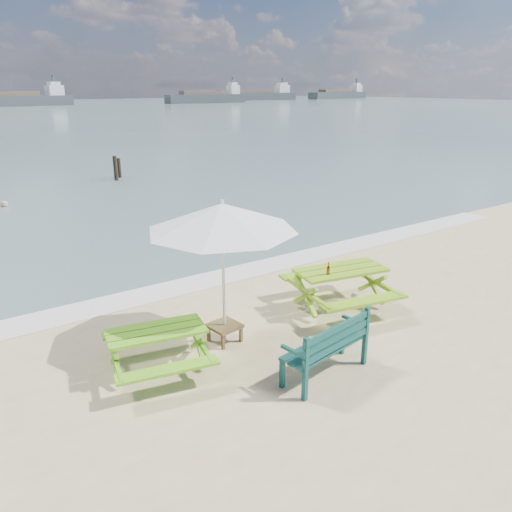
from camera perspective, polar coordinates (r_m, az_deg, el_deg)
foam_strip at (r=11.53m, az=-6.58°, el=-3.01°), size 22.00×0.90×0.01m
picnic_table_left at (r=8.10m, az=-11.19°, el=-10.62°), size 1.81×1.94×0.72m
picnic_table_right at (r=10.17m, az=9.55°, el=-3.78°), size 2.14×2.30×0.85m
park_bench at (r=7.94m, az=7.87°, el=-11.47°), size 1.62×0.75×0.96m
side_table at (r=8.89m, az=-3.60°, el=-8.72°), size 0.57×0.57×0.33m
patio_umbrella at (r=8.13m, az=-3.91°, el=4.47°), size 2.84×2.84×2.49m
beer_bottle at (r=9.65m, az=8.25°, el=-1.64°), size 0.06×0.06×0.25m
swimmer at (r=21.09m, az=-26.63°, el=3.59°), size 0.62×0.45×1.56m
mooring_pilings at (r=25.11m, az=-15.58°, el=9.43°), size 0.58×0.78×1.36m
cargo_ships at (r=141.21m, az=-10.23°, el=17.40°), size 151.38×35.96×4.40m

